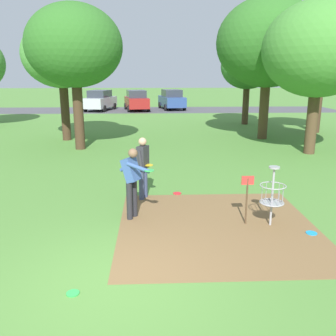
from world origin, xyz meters
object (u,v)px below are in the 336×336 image
(disc_golf_basket, at_px, (270,194))
(tree_near_right, at_px, (248,66))
(player_foreground_watching, at_px, (132,178))
(player_throwing, at_px, (143,165))
(parked_car_leftmost, at_px, (100,100))
(tree_near_left, at_px, (268,43))
(tree_far_left, at_px, (74,46))
(tree_mid_center, at_px, (319,49))
(frisbee_near_basket, at_px, (177,193))
(frisbee_by_tee, at_px, (73,293))
(parked_car_center_left, at_px, (136,100))
(parked_car_center_right, at_px, (172,99))
(tree_mid_right, at_px, (323,54))
(frisbee_far_left, at_px, (311,233))
(tree_mid_left, at_px, (61,55))

(disc_golf_basket, distance_m, tree_near_right, 17.46)
(player_foreground_watching, height_order, player_throwing, same)
(player_throwing, bearing_deg, parked_car_leftmost, 100.40)
(tree_near_left, distance_m, tree_far_left, 9.41)
(player_foreground_watching, relative_size, tree_mid_center, 0.27)
(player_throwing, xyz_separation_m, frisbee_near_basket, (0.96, 0.34, -0.96))
(frisbee_by_tee, height_order, parked_car_center_left, parked_car_center_left)
(parked_car_leftmost, distance_m, parked_car_center_right, 6.70)
(tree_far_left, bearing_deg, parked_car_center_left, 83.84)
(tree_far_left, distance_m, parked_car_center_left, 17.90)
(tree_near_right, bearing_deg, parked_car_center_left, 128.84)
(tree_near_right, xyz_separation_m, tree_mid_right, (3.27, -3.68, 0.60))
(frisbee_near_basket, height_order, frisbee_far_left, same)
(parked_car_center_left, relative_size, parked_car_center_right, 1.00)
(frisbee_near_basket, distance_m, parked_car_center_left, 24.15)
(player_throwing, relative_size, parked_car_leftmost, 0.38)
(frisbee_by_tee, bearing_deg, tree_near_right, 68.64)
(player_foreground_watching, xyz_separation_m, tree_mid_center, (7.27, 6.95, 3.32))
(tree_mid_center, bearing_deg, frisbee_near_basket, -139.47)
(player_foreground_watching, xyz_separation_m, tree_mid_left, (-3.94, 10.72, 3.24))
(tree_mid_right, relative_size, tree_far_left, 0.93)
(frisbee_by_tee, relative_size, tree_far_left, 0.03)
(disc_golf_basket, height_order, frisbee_by_tee, disc_golf_basket)
(player_foreground_watching, height_order, tree_near_left, tree_near_left)
(disc_golf_basket, distance_m, frisbee_far_left, 1.21)
(tree_mid_left, height_order, tree_far_left, tree_far_left)
(tree_mid_center, relative_size, parked_car_center_left, 1.41)
(player_throwing, bearing_deg, tree_near_right, 66.19)
(tree_far_left, relative_size, parked_car_center_left, 1.41)
(tree_near_left, xyz_separation_m, parked_car_leftmost, (-10.59, 15.29, -3.90))
(frisbee_far_left, relative_size, tree_near_left, 0.03)
(disc_golf_basket, bearing_deg, tree_near_right, 77.73)
(parked_car_leftmost, bearing_deg, tree_mid_right, -43.08)
(tree_near_right, bearing_deg, tree_mid_right, -48.32)
(tree_mid_left, xyz_separation_m, tree_mid_right, (13.98, 1.84, 0.15))
(player_throwing, xyz_separation_m, tree_mid_left, (-4.17, 9.31, 3.26))
(disc_golf_basket, bearing_deg, player_throwing, 145.58)
(disc_golf_basket, distance_m, tree_mid_left, 13.76)
(tree_mid_center, distance_m, parked_car_center_right, 20.73)
(parked_car_center_right, bearing_deg, parked_car_center_left, -162.80)
(frisbee_far_left, bearing_deg, tree_near_left, 78.53)
(tree_mid_right, bearing_deg, tree_mid_left, -172.51)
(player_throwing, xyz_separation_m, tree_far_left, (-3.04, 6.94, 3.51))
(frisbee_by_tee, xyz_separation_m, frisbee_far_left, (4.73, 2.03, 0.00))
(tree_near_left, distance_m, parked_car_leftmost, 19.00)
(player_foreground_watching, bearing_deg, tree_mid_right, 51.36)
(frisbee_by_tee, height_order, parked_car_leftmost, parked_car_leftmost)
(tree_mid_right, bearing_deg, frisbee_by_tee, -124.68)
(player_foreground_watching, height_order, frisbee_by_tee, player_foreground_watching)
(disc_golf_basket, height_order, parked_car_center_right, parked_car_center_right)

